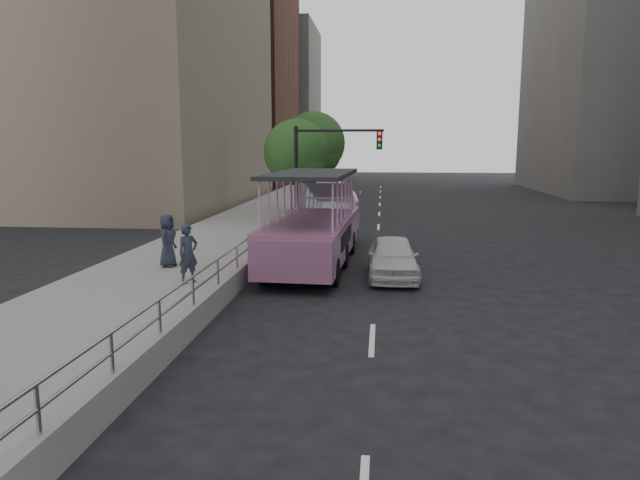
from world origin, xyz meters
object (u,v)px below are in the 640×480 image
pedestrian_far (168,241)px  parking_sign (291,210)px  street_tree_near (298,155)px  car (393,257)px  traffic_signal (321,163)px  street_tree_far (315,146)px  pedestrian_near (188,254)px  duck_boat (318,227)px

pedestrian_far → parking_sign: parking_sign is taller
street_tree_near → parking_sign: bearing=-84.0°
car → street_tree_near: bearing=110.6°
traffic_signal → street_tree_near: street_tree_near is taller
street_tree_far → pedestrian_near: bearing=-93.9°
car → traffic_signal: (-3.25, 8.31, 2.82)m
street_tree_far → street_tree_near: bearing=-91.9°
pedestrian_far → traffic_signal: (4.22, 8.77, 2.32)m
duck_boat → street_tree_far: bearing=97.1°
pedestrian_far → parking_sign: size_ratio=0.67×
parking_sign → traffic_signal: traffic_signal is taller
pedestrian_far → street_tree_near: (2.62, 12.20, 2.64)m
pedestrian_far → pedestrian_near: bearing=-144.5°
car → parking_sign: (-4.11, 4.71, 0.99)m
car → pedestrian_near: bearing=-158.7°
pedestrian_far → traffic_signal: bearing=-24.5°
pedestrian_far → street_tree_near: size_ratio=0.31×
parking_sign → street_tree_near: (-0.74, 7.03, 2.15)m
parking_sign → street_tree_near: bearing=96.0°
car → street_tree_far: bearing=102.9°
duck_boat → street_tree_near: (-2.08, 9.16, 2.56)m
street_tree_far → pedestrian_far: bearing=-98.8°
parking_sign → traffic_signal: size_ratio=0.51×
pedestrian_near → street_tree_near: (1.18, 14.32, 2.65)m
car → traffic_signal: 9.36m
duck_boat → car: size_ratio=2.59×
duck_boat → pedestrian_far: size_ratio=5.85×
pedestrian_near → duck_boat: bearing=7.6°
traffic_signal → street_tree_near: 3.80m
traffic_signal → pedestrian_far: bearing=-115.7°
traffic_signal → street_tree_far: street_tree_far is taller
pedestrian_far → street_tree_near: bearing=-10.9°
pedestrian_near → traffic_signal: traffic_signal is taller
duck_boat → traffic_signal: (-0.48, 5.73, 2.24)m
pedestrian_far → parking_sign: bearing=-31.8°
car → parking_sign: 6.33m
pedestrian_far → street_tree_far: size_ratio=0.27×
parking_sign → street_tree_near: size_ratio=0.46×
parking_sign → street_tree_near: street_tree_near is taller
pedestrian_near → traffic_signal: 11.47m
duck_boat → traffic_signal: traffic_signal is taller
duck_boat → street_tree_far: 15.58m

